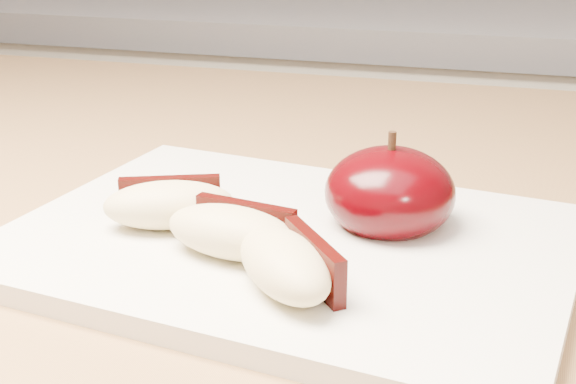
# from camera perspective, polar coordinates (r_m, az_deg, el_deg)

# --- Properties ---
(back_cabinet) EXTENTS (2.40, 0.62, 0.94)m
(back_cabinet) POSITION_cam_1_polar(r_m,az_deg,el_deg) (1.38, 9.74, -6.33)
(back_cabinet) COLOR silver
(back_cabinet) RESTS_ON ground
(cutting_board) EXTENTS (0.33, 0.26, 0.01)m
(cutting_board) POSITION_cam_1_polar(r_m,az_deg,el_deg) (0.45, 0.00, -3.71)
(cutting_board) COLOR silver
(cutting_board) RESTS_ON island_counter
(apple_half) EXTENTS (0.09, 0.09, 0.06)m
(apple_half) POSITION_cam_1_polar(r_m,az_deg,el_deg) (0.46, 7.24, -0.06)
(apple_half) COLOR black
(apple_half) RESTS_ON cutting_board
(apple_wedge_a) EXTENTS (0.08, 0.06, 0.03)m
(apple_wedge_a) POSITION_cam_1_polar(r_m,az_deg,el_deg) (0.46, -8.43, -0.85)
(apple_wedge_a) COLOR beige
(apple_wedge_a) RESTS_ON cutting_board
(apple_wedge_b) EXTENTS (0.08, 0.05, 0.03)m
(apple_wedge_b) POSITION_cam_1_polar(r_m,az_deg,el_deg) (0.42, -3.92, -2.79)
(apple_wedge_b) COLOR beige
(apple_wedge_b) RESTS_ON cutting_board
(apple_wedge_c) EXTENTS (0.07, 0.08, 0.03)m
(apple_wedge_c) POSITION_cam_1_polar(r_m,az_deg,el_deg) (0.38, -0.01, -5.12)
(apple_wedge_c) COLOR beige
(apple_wedge_c) RESTS_ON cutting_board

